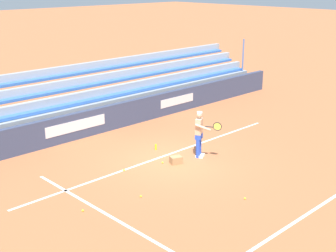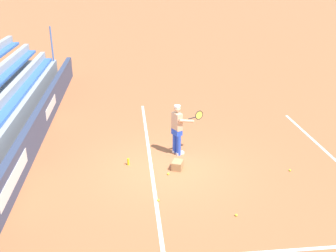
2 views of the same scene
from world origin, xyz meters
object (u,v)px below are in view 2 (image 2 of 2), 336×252
(tennis_player, at_px, (178,129))
(water_bottle, at_px, (128,162))
(ball_box_cardboard, at_px, (177,165))
(tennis_ball_far_right, at_px, (290,170))
(tennis_ball_toward_net, at_px, (236,215))
(tennis_ball_midcourt, at_px, (168,174))
(tennis_ball_far_left, at_px, (158,200))

(tennis_player, relative_size, water_bottle, 7.80)
(ball_box_cardboard, relative_size, tennis_ball_far_right, 6.06)
(tennis_ball_far_right, height_order, tennis_ball_toward_net, same)
(water_bottle, bearing_deg, ball_box_cardboard, 74.36)
(water_bottle, bearing_deg, tennis_ball_midcourt, 57.09)
(tennis_ball_far_right, height_order, water_bottle, water_bottle)
(tennis_player, distance_m, tennis_ball_far_left, 3.08)
(ball_box_cardboard, height_order, tennis_ball_far_left, ball_box_cardboard)
(tennis_player, xyz_separation_m, tennis_ball_toward_net, (3.72, 1.02, -0.86))
(tennis_ball_far_right, distance_m, tennis_ball_toward_net, 3.11)
(tennis_ball_toward_net, bearing_deg, ball_box_cardboard, -156.45)
(tennis_ball_far_right, xyz_separation_m, water_bottle, (-0.94, -4.94, 0.08))
(tennis_ball_far_left, bearing_deg, tennis_player, 162.61)
(tennis_ball_toward_net, height_order, tennis_ball_midcourt, same)
(tennis_ball_far_left, height_order, water_bottle, water_bottle)
(tennis_ball_toward_net, bearing_deg, water_bottle, -138.98)
(tennis_player, xyz_separation_m, water_bottle, (0.65, -1.65, -0.78))
(ball_box_cardboard, height_order, tennis_ball_midcourt, ball_box_cardboard)
(tennis_ball_far_right, relative_size, water_bottle, 0.30)
(water_bottle, bearing_deg, tennis_ball_far_right, 79.21)
(ball_box_cardboard, distance_m, tennis_ball_toward_net, 2.89)
(ball_box_cardboard, height_order, tennis_ball_toward_net, ball_box_cardboard)
(tennis_ball_midcourt, height_order, water_bottle, water_bottle)
(tennis_ball_toward_net, bearing_deg, tennis_ball_far_right, 133.12)
(tennis_player, relative_size, ball_box_cardboard, 4.29)
(tennis_ball_midcourt, bearing_deg, ball_box_cardboard, 136.89)
(tennis_ball_far_left, bearing_deg, tennis_ball_toward_net, 64.92)
(ball_box_cardboard, xyz_separation_m, tennis_ball_far_left, (1.75, -0.75, -0.10))
(ball_box_cardboard, bearing_deg, tennis_ball_toward_net, 23.55)
(tennis_ball_far_right, bearing_deg, tennis_player, -115.80)
(tennis_player, distance_m, tennis_ball_toward_net, 3.95)
(tennis_player, distance_m, ball_box_cardboard, 1.32)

